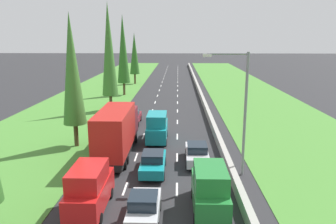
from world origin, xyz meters
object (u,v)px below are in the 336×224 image
object	(u,v)px
poplar_tree_third	(109,50)
poplar_tree_fourth	(123,49)
maroon_sedan_left_lane	(132,117)
silver_sedan_right_lane	(197,153)
silver_hatchback_centre_lane	(144,208)
poplar_tree_second	(72,70)
teal_sedan_centre_lane	(153,162)
green_van_right_lane	(210,189)
red_box_truck_left_lane	(117,131)
red_van_left_lane	(90,189)
teal_van_centre_lane	(157,127)
poplar_tree_fifth	(134,54)
street_light_mast	(241,106)

from	to	relation	value
poplar_tree_third	poplar_tree_fourth	distance (m)	12.55
maroon_sedan_left_lane	silver_sedan_right_lane	bearing A→B (deg)	-60.36
silver_hatchback_centre_lane	silver_sedan_right_lane	size ratio (longest dim) A/B	0.87
poplar_tree_second	poplar_tree_fourth	bearing A→B (deg)	89.93
teal_sedan_centre_lane	silver_hatchback_centre_lane	bearing A→B (deg)	-90.02
silver_hatchback_centre_lane	poplar_tree_fourth	world-z (taller)	poplar_tree_fourth
silver_hatchback_centre_lane	poplar_tree_third	xyz separation A→B (m)	(-7.43, 28.07, 7.51)
green_van_right_lane	poplar_tree_fourth	bearing A→B (deg)	105.97
red_box_truck_left_lane	teal_sedan_centre_lane	world-z (taller)	red_box_truck_left_lane
silver_sedan_right_lane	poplar_tree_second	bearing A→B (deg)	160.58
silver_sedan_right_lane	poplar_tree_fourth	world-z (taller)	poplar_tree_fourth
poplar_tree_second	poplar_tree_third	xyz separation A→B (m)	(0.19, 15.31, 1.20)
silver_sedan_right_lane	poplar_tree_third	xyz separation A→B (m)	(-10.82, 19.19, 7.53)
maroon_sedan_left_lane	silver_sedan_right_lane	world-z (taller)	same
silver_hatchback_centre_lane	green_van_right_lane	distance (m)	3.92
red_van_left_lane	green_van_right_lane	xyz separation A→B (m)	(6.96, 0.10, 0.00)
teal_van_centre_lane	poplar_tree_fourth	size ratio (longest dim) A/B	0.36
teal_sedan_centre_lane	green_van_right_lane	bearing A→B (deg)	-56.60
maroon_sedan_left_lane	teal_sedan_centre_lane	distance (m)	14.62
poplar_tree_third	poplar_tree_fifth	world-z (taller)	poplar_tree_third
street_light_mast	poplar_tree_third	bearing A→B (deg)	122.56
teal_sedan_centre_lane	street_light_mast	distance (m)	7.68
green_van_right_lane	poplar_tree_third	world-z (taller)	poplar_tree_third
poplar_tree_fifth	street_light_mast	distance (m)	50.04
silver_hatchback_centre_lane	poplar_tree_second	xyz separation A→B (m)	(-7.62, 12.76, 6.31)
street_light_mast	maroon_sedan_left_lane	bearing A→B (deg)	124.22
green_van_right_lane	poplar_tree_fifth	size ratio (longest dim) A/B	0.45
poplar_tree_third	poplar_tree_second	bearing A→B (deg)	-90.71
green_van_right_lane	street_light_mast	bearing A→B (deg)	64.39
silver_hatchback_centre_lane	red_van_left_lane	bearing A→B (deg)	161.14
red_van_left_lane	green_van_right_lane	distance (m)	6.96
silver_hatchback_centre_lane	teal_sedan_centre_lane	size ratio (longest dim) A/B	0.87
poplar_tree_third	green_van_right_lane	bearing A→B (deg)	-67.51
red_van_left_lane	poplar_tree_second	bearing A→B (deg)	110.46
silver_hatchback_centre_lane	poplar_tree_fourth	bearing A→B (deg)	100.58
red_van_left_lane	teal_van_centre_lane	distance (m)	13.71
red_van_left_lane	poplar_tree_fourth	xyz separation A→B (m)	(-4.31, 39.49, 6.54)
poplar_tree_fifth	teal_sedan_centre_lane	bearing A→B (deg)	-81.12
teal_van_centre_lane	silver_sedan_right_lane	bearing A→B (deg)	-57.50
poplar_tree_fourth	poplar_tree_fifth	size ratio (longest dim) A/B	1.26
red_box_truck_left_lane	poplar_tree_fourth	distance (m)	31.02
silver_sedan_right_lane	poplar_tree_third	bearing A→B (deg)	119.41
red_van_left_lane	poplar_tree_fourth	bearing A→B (deg)	96.23
red_box_truck_left_lane	street_light_mast	xyz separation A→B (m)	(9.62, -3.82, 3.05)
green_van_right_lane	silver_sedan_right_lane	size ratio (longest dim) A/B	1.09
red_box_truck_left_lane	teal_van_centre_lane	world-z (taller)	red_box_truck_left_lane
silver_hatchback_centre_lane	poplar_tree_second	world-z (taller)	poplar_tree_second
silver_sedan_right_lane	street_light_mast	world-z (taller)	street_light_mast
silver_hatchback_centre_lane	street_light_mast	world-z (taller)	street_light_mast
silver_hatchback_centre_lane	poplar_tree_fifth	size ratio (longest dim) A/B	0.36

